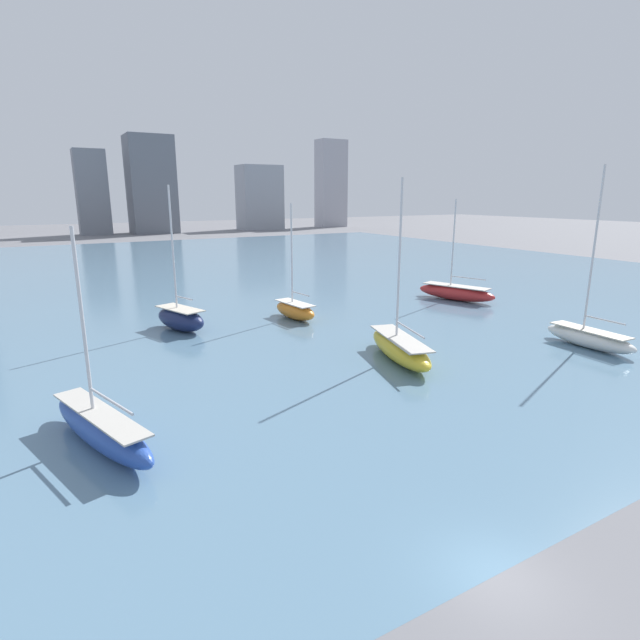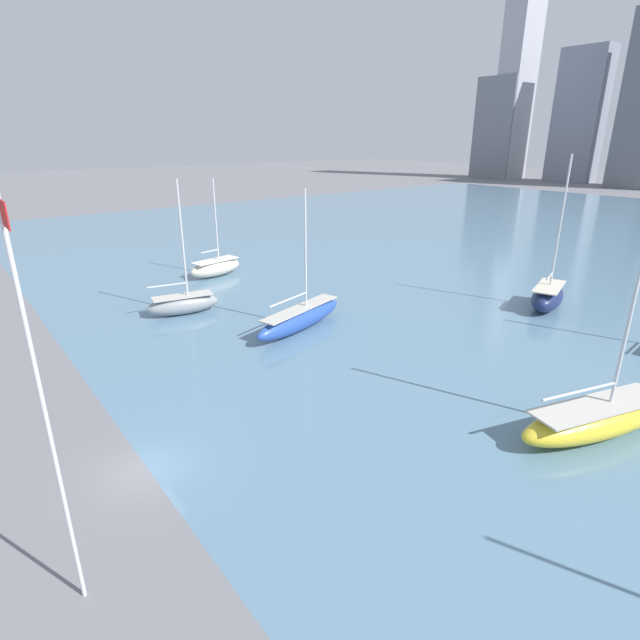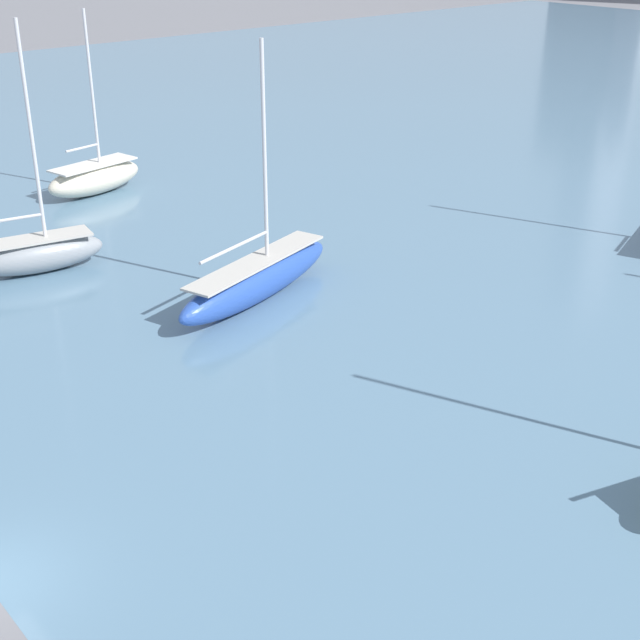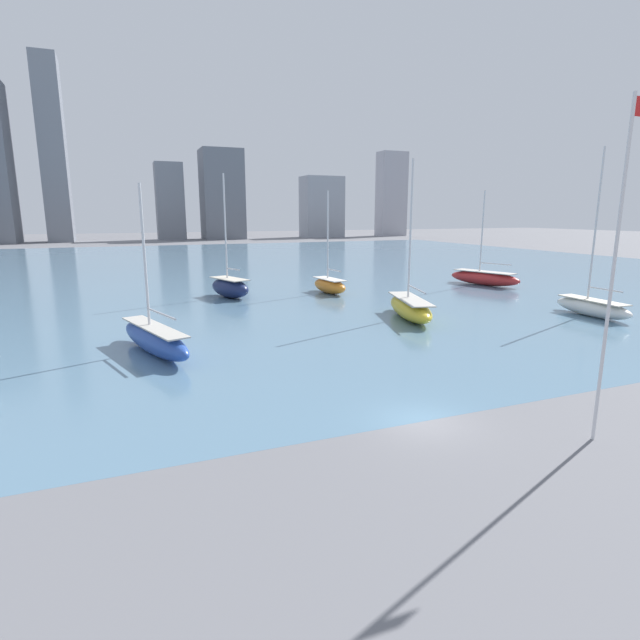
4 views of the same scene
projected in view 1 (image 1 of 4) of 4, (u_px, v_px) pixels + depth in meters
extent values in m
plane|color=slate|center=(495.00, 576.00, 17.14)|extent=(500.00, 500.00, 0.00)
cube|color=slate|center=(131.00, 281.00, 76.03)|extent=(180.00, 140.00, 0.00)
cube|color=slate|center=(92.00, 193.00, 164.11)|extent=(9.73, 7.61, 27.34)
cube|color=slate|center=(151.00, 185.00, 170.16)|extent=(14.77, 13.08, 32.36)
cube|color=#8E939E|center=(260.00, 198.00, 191.00)|extent=(15.87, 10.55, 23.86)
cube|color=#9E9EA8|center=(331.00, 184.00, 205.72)|extent=(11.73, 7.35, 34.70)
ellipsoid|color=yellow|center=(400.00, 349.00, 39.42)|extent=(5.12, 10.27, 1.86)
cube|color=#BCB7AD|center=(400.00, 338.00, 39.21)|extent=(4.20, 8.42, 0.10)
cube|color=#2D2D33|center=(399.00, 355.00, 39.55)|extent=(0.64, 1.77, 0.84)
cylinder|color=silver|center=(399.00, 259.00, 38.42)|extent=(0.18, 0.18, 12.17)
cylinder|color=silver|center=(410.00, 329.00, 37.32)|extent=(1.47, 4.77, 0.14)
ellipsoid|color=orange|center=(295.00, 311.00, 52.71)|extent=(2.89, 6.61, 1.76)
cube|color=silver|center=(295.00, 303.00, 52.51)|extent=(2.37, 5.42, 0.10)
cube|color=#2D2D33|center=(295.00, 315.00, 52.82)|extent=(0.30, 1.16, 0.79)
cylinder|color=silver|center=(292.00, 254.00, 51.63)|extent=(0.18, 0.18, 10.19)
cylinder|color=silver|center=(300.00, 294.00, 51.41)|extent=(0.50, 3.04, 0.14)
ellipsoid|color=#19234C|center=(181.00, 319.00, 48.19)|extent=(4.58, 7.09, 2.19)
cube|color=beige|center=(180.00, 309.00, 47.94)|extent=(3.75, 5.81, 0.10)
cube|color=#2D2D33|center=(181.00, 325.00, 48.34)|extent=(0.54, 1.18, 0.99)
cylinder|color=silver|center=(173.00, 248.00, 46.85)|extent=(0.18, 0.18, 11.47)
cylinder|color=silver|center=(184.00, 298.00, 47.13)|extent=(1.01, 2.56, 0.14)
ellipsoid|color=#284CA8|center=(101.00, 429.00, 25.81)|extent=(4.75, 10.54, 1.88)
cube|color=#BCB7AD|center=(99.00, 413.00, 25.59)|extent=(3.90, 8.64, 0.10)
cube|color=#2D2D33|center=(102.00, 438.00, 25.94)|extent=(0.69, 1.85, 0.85)
cylinder|color=silver|center=(83.00, 321.00, 24.96)|extent=(0.18, 0.18, 9.41)
cylinder|color=silver|center=(110.00, 401.00, 24.31)|extent=(1.46, 4.44, 0.14)
ellipsoid|color=white|center=(589.00, 338.00, 42.78)|extent=(2.45, 8.27, 1.57)
cube|color=beige|center=(590.00, 330.00, 42.61)|extent=(2.01, 6.78, 0.10)
cube|color=#2D2D33|center=(588.00, 343.00, 42.89)|extent=(0.23, 1.48, 0.71)
cylinder|color=silver|center=(594.00, 249.00, 41.48)|extent=(0.18, 0.18, 13.58)
cylinder|color=silver|center=(605.00, 320.00, 41.33)|extent=(0.30, 3.54, 0.14)
ellipsoid|color=#B72828|center=(456.00, 293.00, 62.20)|extent=(5.62, 10.37, 1.84)
cube|color=#BCB7AD|center=(456.00, 286.00, 61.99)|extent=(4.61, 8.51, 0.10)
cube|color=#2D2D33|center=(455.00, 297.00, 62.32)|extent=(0.73, 1.77, 0.83)
cylinder|color=silver|center=(453.00, 243.00, 61.19)|extent=(0.18, 0.18, 10.48)
cylinder|color=silver|center=(468.00, 278.00, 60.76)|extent=(1.57, 4.27, 0.14)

